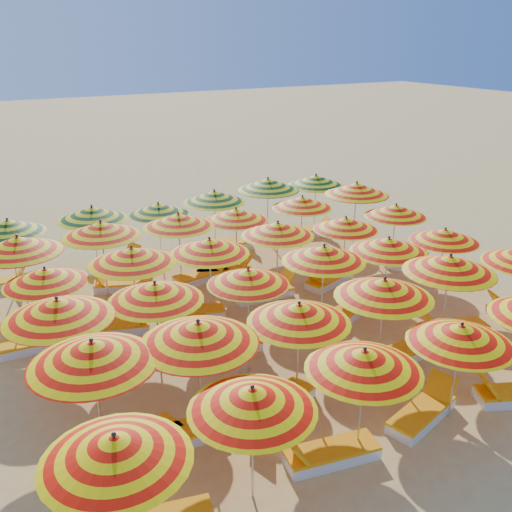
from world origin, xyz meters
name	(u,v)px	position (x,y,z in m)	size (l,w,h in m)	color
ground	(265,318)	(0.00, 0.00, 0.00)	(120.00, 120.00, 0.00)	#D6B55F
umbrella_0	(115,449)	(-5.48, -5.50, 1.94)	(2.14, 2.14, 2.21)	silver
umbrella_1	(252,400)	(-3.33, -5.36, 1.89)	(2.54, 2.54, 2.14)	silver
umbrella_2	(364,360)	(-1.14, -5.33, 1.90)	(2.45, 2.45, 2.16)	silver
umbrella_3	(461,334)	(1.06, -5.44, 1.86)	(2.59, 2.59, 2.11)	silver
umbrella_6	(93,353)	(-5.17, -3.15, 2.08)	(2.89, 2.89, 2.36)	silver
umbrella_7	(198,333)	(-3.33, -3.36, 2.06)	(2.78, 2.78, 2.35)	silver
umbrella_8	(299,313)	(-1.20, -3.39, 1.94)	(2.35, 2.35, 2.21)	silver
umbrella_9	(384,288)	(0.98, -3.38, 1.99)	(2.19, 2.19, 2.27)	silver
umbrella_10	(450,264)	(3.16, -3.16, 2.04)	(2.81, 2.81, 2.31)	silver
umbrella_12	(58,309)	(-5.34, -1.10, 2.04)	(2.76, 2.76, 2.32)	silver
umbrella_13	(155,292)	(-3.32, -1.04, 1.93)	(2.15, 2.15, 2.20)	silver
umbrella_14	(248,277)	(-1.08, -1.06, 1.81)	(2.41, 2.41, 2.06)	silver
umbrella_15	(324,254)	(1.09, -1.02, 1.97)	(2.67, 2.67, 2.23)	silver
umbrella_16	(389,245)	(3.04, -1.19, 1.90)	(2.50, 2.50, 2.16)	silver
umbrella_17	(445,235)	(5.14, -1.15, 1.81)	(2.57, 2.57, 2.05)	silver
umbrella_18	(46,276)	(-5.18, 1.22, 1.83)	(2.18, 2.18, 2.08)	silver
umbrella_19	(132,256)	(-3.16, 1.06, 2.01)	(2.75, 2.75, 2.29)	silver
umbrella_20	(210,246)	(-1.15, 0.91, 1.94)	(2.24, 2.24, 2.21)	silver
umbrella_21	(278,229)	(1.13, 1.27, 1.94)	(2.39, 2.39, 2.20)	silver
umbrella_22	(346,224)	(3.35, 1.03, 1.81)	(2.43, 2.43, 2.06)	silver
umbrella_23	(396,211)	(5.49, 1.24, 1.84)	(2.43, 2.43, 2.10)	silver
umbrella_24	(18,245)	(-5.50, 3.05, 2.08)	(2.58, 2.58, 2.36)	silver
umbrella_25	(101,229)	(-3.29, 3.40, 2.03)	(2.89, 2.89, 2.31)	silver
umbrella_26	(178,220)	(-1.03, 3.35, 1.95)	(2.57, 2.57, 2.21)	silver
umbrella_27	(236,215)	(0.86, 3.32, 1.84)	(2.05, 2.05, 2.09)	silver
umbrella_28	(302,202)	(3.36, 3.40, 1.88)	(2.60, 2.60, 2.14)	silver
umbrella_29	(356,189)	(5.50, 3.26, 2.09)	(2.93, 2.93, 2.38)	silver
umbrella_30	(8,226)	(-5.48, 5.28, 1.92)	(2.72, 2.72, 2.19)	silver
umbrella_31	(92,213)	(-3.10, 5.16, 1.99)	(2.71, 2.71, 2.27)	silver
umbrella_32	(158,209)	(-0.98, 5.21, 1.81)	(2.06, 2.06, 2.05)	silver
umbrella_33	(214,197)	(1.00, 5.18, 1.96)	(2.61, 2.61, 2.23)	silver
umbrella_34	(268,185)	(3.17, 5.32, 2.08)	(2.39, 2.39, 2.36)	silver
umbrella_35	(316,180)	(5.22, 5.30, 1.99)	(2.38, 2.38, 2.26)	silver
lounger_1	(329,453)	(-1.74, -5.28, 0.15)	(1.81, 0.87, 0.69)	white
lounger_2	(423,413)	(0.55, -5.23, 0.15)	(1.83, 1.05, 0.69)	white
lounger_5	(135,445)	(-4.67, -3.40, 0.15)	(1.82, 1.03, 0.69)	white
lounger_6	(176,436)	(-3.93, -3.53, 0.15)	(1.74, 0.61, 0.69)	white
lounger_7	(276,403)	(-1.79, -3.55, 0.15)	(1.82, 1.02, 0.69)	white
lounger_8	(393,356)	(1.48, -3.35, 0.15)	(1.76, 0.66, 0.69)	white
lounger_9	(452,329)	(3.66, -3.06, 0.15)	(1.82, 1.01, 0.69)	white
lounger_11	(228,343)	(-1.58, -0.96, 0.15)	(1.83, 1.06, 0.69)	white
lounger_12	(342,315)	(1.68, -1.13, 0.15)	(1.82, 1.23, 0.69)	white
lounger_13	(33,344)	(-5.69, 1.29, 0.15)	(1.75, 0.64, 0.69)	white
lounger_14	(117,326)	(-3.66, 1.16, 0.15)	(1.83, 1.09, 0.69)	white
lounger_15	(190,313)	(-1.75, 0.95, 0.15)	(1.82, 0.99, 0.69)	white
lounger_16	(265,293)	(0.63, 1.09, 0.15)	(1.76, 0.69, 0.69)	white
lounger_17	(328,280)	(2.75, 0.96, 0.15)	(1.83, 1.10, 0.69)	white
lounger_18	(408,258)	(6.08, 1.11, 0.15)	(1.81, 0.92, 0.69)	white
lounger_19	(122,284)	(-2.79, 3.65, 0.15)	(1.83, 1.15, 0.69)	white
lounger_20	(203,275)	(-0.43, 3.11, 0.15)	(1.79, 0.79, 0.69)	white
lounger_21	(225,270)	(0.36, 3.12, 0.15)	(1.82, 1.20, 0.69)	white
lounger_23	(116,265)	(-2.51, 5.22, 0.15)	(1.83, 1.11, 0.69)	white
lounger_24	(230,243)	(1.59, 5.26, 0.15)	(1.82, 1.23, 0.69)	white
lounger_25	(306,231)	(4.71, 5.06, 0.15)	(1.82, 1.24, 0.69)	white
beachgoer_a	(243,360)	(-1.97, -2.48, 0.63)	(0.46, 0.30, 1.26)	tan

